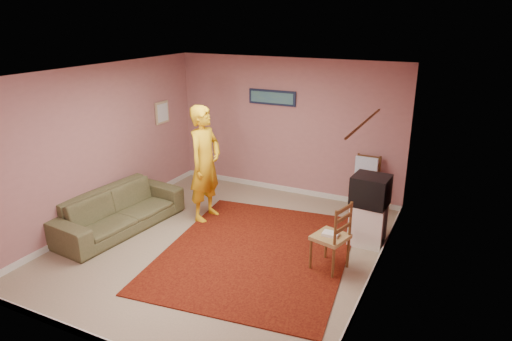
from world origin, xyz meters
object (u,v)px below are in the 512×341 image
at_px(tv_cabinet, 368,224).
at_px(person, 205,164).
at_px(chair_a, 365,179).
at_px(sofa, 119,210).
at_px(chair_b, 331,229).
at_px(crt_tv, 370,190).

relative_size(tv_cabinet, person, 0.33).
bearing_deg(chair_a, sofa, -143.25).
distance_m(chair_a, person, 2.80).
bearing_deg(person, chair_b, -102.68).
relative_size(chair_a, person, 0.28).
relative_size(crt_tv, chair_b, 1.04).
bearing_deg(person, tv_cabinet, -80.81).
bearing_deg(person, sofa, 136.40).
height_order(tv_cabinet, sofa, sofa).
distance_m(tv_cabinet, person, 2.79).
bearing_deg(person, chair_a, -55.31).
bearing_deg(tv_cabinet, crt_tv, 176.25).
xyz_separation_m(crt_tv, chair_b, (-0.29, -0.97, -0.27)).
bearing_deg(chair_b, tv_cabinet, 177.97).
distance_m(crt_tv, chair_a, 1.24).
relative_size(sofa, person, 1.13).
bearing_deg(chair_b, sofa, -69.77).
bearing_deg(chair_b, crt_tv, 178.27).
bearing_deg(tv_cabinet, person, -174.02).
height_order(crt_tv, person, person).
distance_m(crt_tv, sofa, 3.99).
xyz_separation_m(tv_cabinet, crt_tv, (-0.01, 0.00, 0.55)).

